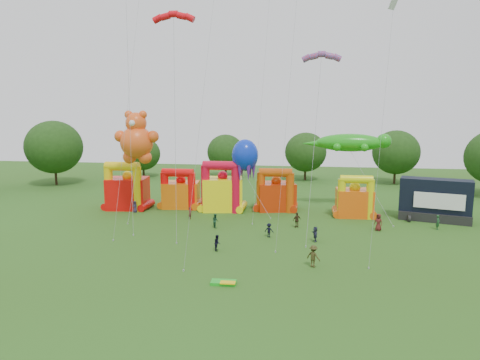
# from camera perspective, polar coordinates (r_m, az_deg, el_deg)

# --- Properties ---
(ground) EXTENTS (160.00, 160.00, 0.00)m
(ground) POSITION_cam_1_polar(r_m,az_deg,el_deg) (33.23, -6.18, -14.90)
(ground) COLOR #2E5317
(ground) RESTS_ON ground
(tree_ring) EXTENTS (126.17, 128.30, 12.07)m
(tree_ring) POSITION_cam_1_polar(r_m,az_deg,el_deg) (32.15, -8.17, -3.99)
(tree_ring) COLOR #352314
(tree_ring) RESTS_ON ground
(bouncy_castle_0) EXTENTS (5.86, 4.94, 6.83)m
(bouncy_castle_0) POSITION_cam_1_polar(r_m,az_deg,el_deg) (62.26, -14.83, -1.38)
(bouncy_castle_0) COLOR red
(bouncy_castle_0) RESTS_ON ground
(bouncy_castle_1) EXTENTS (5.46, 4.59, 5.77)m
(bouncy_castle_1) POSITION_cam_1_polar(r_m,az_deg,el_deg) (61.65, -7.93, -1.64)
(bouncy_castle_1) COLOR orange
(bouncy_castle_1) RESTS_ON ground
(bouncy_castle_2) EXTENTS (5.98, 5.10, 7.04)m
(bouncy_castle_2) POSITION_cam_1_polar(r_m,az_deg,el_deg) (59.23, -2.37, -1.53)
(bouncy_castle_2) COLOR #FFEC0D
(bouncy_castle_2) RESTS_ON ground
(bouncy_castle_3) EXTENTS (5.84, 5.09, 6.03)m
(bouncy_castle_3) POSITION_cam_1_polar(r_m,az_deg,el_deg) (59.58, 4.80, -1.86)
(bouncy_castle_3) COLOR red
(bouncy_castle_3) RESTS_ON ground
(bouncy_castle_4) EXTENTS (4.71, 3.85, 5.61)m
(bouncy_castle_4) POSITION_cam_1_polar(r_m,az_deg,el_deg) (57.66, 15.03, -2.64)
(bouncy_castle_4) COLOR #EE560C
(bouncy_castle_4) RESTS_ON ground
(stage_trailer) EXTENTS (8.88, 5.34, 5.32)m
(stage_trailer) POSITION_cam_1_polar(r_m,az_deg,el_deg) (59.06, 24.58, -2.47)
(stage_trailer) COLOR black
(stage_trailer) RESTS_ON ground
(teddy_bear_kite) EXTENTS (5.85, 6.01, 13.82)m
(teddy_bear_kite) POSITION_cam_1_polar(r_m,az_deg,el_deg) (55.98, -13.65, 4.91)
(teddy_bear_kite) COLOR #F3551B
(teddy_bear_kite) RESTS_ON ground
(gecko_kite) EXTENTS (12.23, 12.13, 10.69)m
(gecko_kite) POSITION_cam_1_polar(r_m,az_deg,el_deg) (58.58, 16.43, 0.43)
(gecko_kite) COLOR #1E9F16
(gecko_kite) RESTS_ON ground
(octopus_kite) EXTENTS (5.62, 4.91, 10.05)m
(octopus_kite) POSITION_cam_1_polar(r_m,az_deg,el_deg) (56.70, 1.54, 0.34)
(octopus_kite) COLOR #0D2CC6
(octopus_kite) RESTS_ON ground
(parafoil_kites) EXTENTS (26.53, 9.09, 31.23)m
(parafoil_kites) POSITION_cam_1_polar(r_m,az_deg,el_deg) (47.76, -7.38, 8.91)
(parafoil_kites) COLOR red
(parafoil_kites) RESTS_ON ground
(diamond_kites) EXTENTS (28.17, 22.94, 38.56)m
(diamond_kites) POSITION_cam_1_polar(r_m,az_deg,el_deg) (44.58, 1.06, 11.48)
(diamond_kites) COLOR red
(diamond_kites) RESTS_ON ground
(folded_kite_bundle) EXTENTS (2.04, 1.16, 0.31)m
(folded_kite_bundle) POSITION_cam_1_polar(r_m,az_deg,el_deg) (34.76, -2.14, -13.50)
(folded_kite_bundle) COLOR green
(folded_kite_bundle) RESTS_ON ground
(spectator_0) EXTENTS (0.88, 0.69, 1.59)m
(spectator_0) POSITION_cam_1_polar(r_m,az_deg,el_deg) (59.98, -13.83, -3.48)
(spectator_0) COLOR #2C2742
(spectator_0) RESTS_ON ground
(spectator_1) EXTENTS (0.46, 0.62, 1.54)m
(spectator_1) POSITION_cam_1_polar(r_m,az_deg,el_deg) (54.99, -6.67, -4.42)
(spectator_1) COLOR #551818
(spectator_1) RESTS_ON ground
(spectator_2) EXTENTS (0.99, 1.03, 1.68)m
(spectator_2) POSITION_cam_1_polar(r_m,az_deg,el_deg) (50.69, -3.30, -5.44)
(spectator_2) COLOR #1A4128
(spectator_2) RESTS_ON ground
(spectator_3) EXTENTS (1.11, 0.78, 1.56)m
(spectator_3) POSITION_cam_1_polar(r_m,az_deg,el_deg) (46.91, 3.90, -6.70)
(spectator_3) COLOR black
(spectator_3) RESTS_ON ground
(spectator_4) EXTENTS (1.12, 0.91, 1.79)m
(spectator_4) POSITION_cam_1_polar(r_m,az_deg,el_deg) (51.15, 7.60, -5.31)
(spectator_4) COLOR #372516
(spectator_4) RESTS_ON ground
(spectator_5) EXTENTS (0.74, 1.56, 1.62)m
(spectator_5) POSITION_cam_1_polar(r_m,az_deg,el_deg) (45.93, 10.00, -7.12)
(spectator_5) COLOR #272841
(spectator_5) RESTS_ON ground
(spectator_6) EXTENTS (1.15, 1.06, 1.98)m
(spectator_6) POSITION_cam_1_polar(r_m,az_deg,el_deg) (51.82, 17.97, -5.38)
(spectator_6) COLOR #551A18
(spectator_6) RESTS_ON ground
(spectator_7) EXTENTS (0.67, 0.75, 1.73)m
(spectator_7) POSITION_cam_1_polar(r_m,az_deg,el_deg) (54.84, 24.89, -5.14)
(spectator_7) COLOR #1B4523
(spectator_7) RESTS_ON ground
(spectator_8) EXTENTS (0.68, 0.83, 1.58)m
(spectator_8) POSITION_cam_1_polar(r_m,az_deg,el_deg) (42.46, -3.03, -8.36)
(spectator_8) COLOR black
(spectator_8) RESTS_ON ground
(spectator_9) EXTENTS (1.47, 1.27, 1.98)m
(spectator_9) POSITION_cam_1_polar(r_m,az_deg,el_deg) (38.54, 9.76, -9.99)
(spectator_9) COLOR #383316
(spectator_9) RESTS_ON ground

